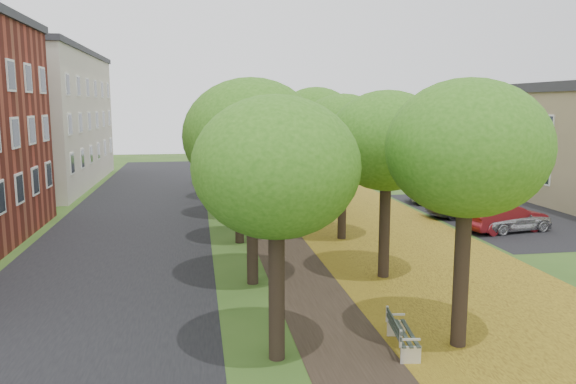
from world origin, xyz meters
name	(u,v)px	position (x,y,z in m)	size (l,w,h in m)	color
ground	(362,352)	(0.00, 0.00, 0.00)	(120.00, 120.00, 0.00)	#2D4C19
street_asphalt	(128,232)	(-7.50, 15.00, 0.00)	(8.00, 70.00, 0.01)	black
footpath	(278,227)	(0.00, 15.00, 0.00)	(3.20, 70.00, 0.01)	black
leaf_verge	(371,223)	(5.00, 15.00, 0.01)	(7.50, 70.00, 0.01)	#A98D1F
parking_lot	(509,215)	(13.50, 16.00, 0.00)	(9.00, 16.00, 0.01)	black
tree_row_west	(234,131)	(-2.20, 15.00, 4.94)	(4.27, 34.27, 6.78)	black
tree_row_east	(328,130)	(2.60, 15.00, 4.94)	(4.27, 34.27, 6.78)	black
building_cream	(25,118)	(-17.00, 33.00, 5.21)	(10.30, 20.30, 10.40)	beige
bench	(401,333)	(1.02, -0.01, 0.44)	(0.76, 1.84, 0.84)	#263028
car_silver	(512,218)	(11.34, 12.16, 0.69)	(1.63, 4.04, 1.38)	#B4B5BA
car_red	(505,217)	(11.00, 12.16, 0.71)	(1.51, 4.32, 1.42)	maroon
car_grey	(470,204)	(11.00, 15.83, 0.72)	(2.00, 4.93, 1.43)	#35353A
car_white	(450,192)	(11.82, 20.08, 0.73)	(2.42, 5.25, 1.46)	beige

